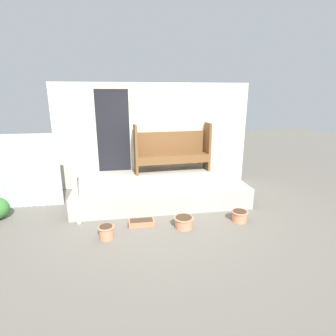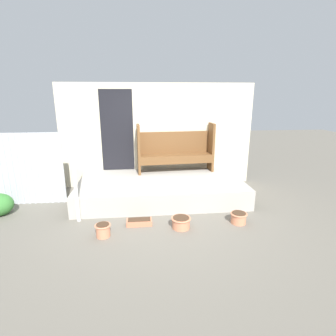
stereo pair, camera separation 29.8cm
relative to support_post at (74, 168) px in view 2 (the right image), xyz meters
The scene contains 9 objects.
ground_plane 1.89m from the support_post, ahead, with size 24.00×24.00×0.00m, color #666056.
porch_slab 2.10m from the support_post, 31.56° to the left, with size 3.69×1.90×0.44m.
house_wall 2.57m from the support_post, 51.11° to the left, with size 4.89×0.08×2.60m.
support_post is the anchor object (origin of this frame).
bench 2.66m from the support_post, 39.20° to the left, with size 1.90×0.50×1.20m.
flower_pot_left 1.24m from the support_post, 48.98° to the right, with size 0.27×0.27×0.23m.
flower_pot_middle 2.16m from the support_post, 13.83° to the right, with size 0.36×0.36×0.21m.
flower_pot_right 3.16m from the support_post, ahead, with size 0.31×0.31×0.21m.
planter_box_rect 1.54m from the support_post, 13.22° to the right, with size 0.47×0.20×0.11m.
Camera 2 is at (-0.34, -4.73, 2.32)m, focal length 28.00 mm.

